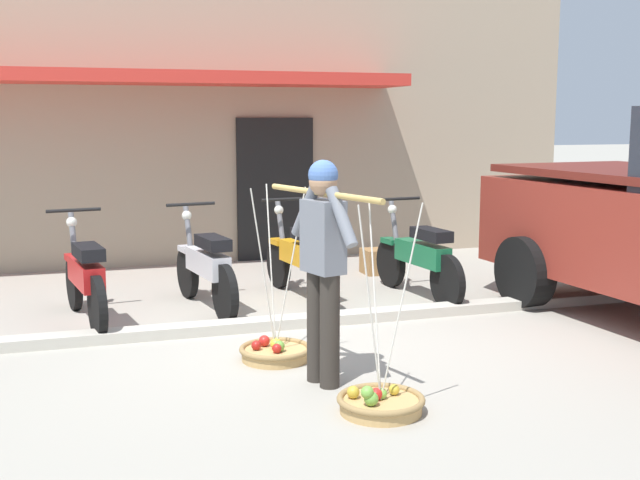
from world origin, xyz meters
The scene contains 11 objects.
ground_plane centered at (0.00, 0.00, 0.00)m, with size 90.00×90.00×0.00m, color #9E998C.
sidewalk_curb centered at (0.00, 0.70, 0.05)m, with size 20.00×0.24×0.10m, color #BAB4A5.
fruit_vendor centered at (-0.18, -0.99, 0.98)m, with size 0.42×1.40×1.70m.
fruit_basket_left_side centered at (0.01, -1.68, 0.08)m, with size 0.61×0.61×1.45m.
fruit_basket_right_side centered at (-0.37, -0.29, 0.08)m, with size 0.61×0.61×1.45m.
motorcycle_nearest_shop centered at (-1.82, 1.43, 0.45)m, with size 0.54×1.81×1.09m.
motorcycle_second_in_row centered at (-0.61, 1.64, 0.45)m, with size 0.54×1.81×1.09m.
motorcycle_third_in_row centered at (0.48, 1.83, 0.45)m, with size 0.54×1.82×1.09m.
motorcycle_end_of_row centered at (1.76, 1.48, 0.45)m, with size 0.54×1.82×1.09m.
storefront_building centered at (-1.08, 6.89, 2.10)m, with size 13.00×6.00×4.20m.
wooden_crate centered at (1.88, 2.94, 0.16)m, with size 0.44×0.36×0.32m, color olive.
Camera 1 is at (-1.99, -6.55, 2.00)m, focal length 45.01 mm.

